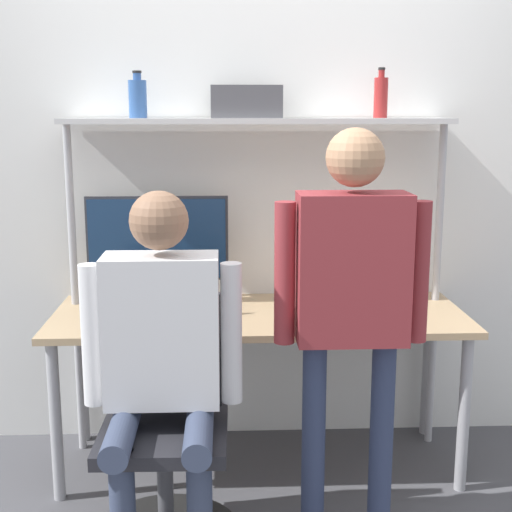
% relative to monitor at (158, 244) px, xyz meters
% --- Properties ---
extents(ground_plane, '(12.00, 12.00, 0.00)m').
position_rel_monitor_xyz_m(ground_plane, '(0.46, -0.54, -1.01)').
color(ground_plane, '#4C4C51').
extents(wall_back, '(8.00, 0.06, 2.70)m').
position_rel_monitor_xyz_m(wall_back, '(0.46, 0.19, 0.34)').
color(wall_back, white).
rests_on(wall_back, ground_plane).
extents(desk, '(1.84, 0.68, 0.73)m').
position_rel_monitor_xyz_m(desk, '(0.46, -0.18, -0.35)').
color(desk, tan).
rests_on(desk, ground_plane).
extents(shelf_unit, '(1.75, 0.28, 1.58)m').
position_rel_monitor_xyz_m(shelf_unit, '(0.46, 0.01, 0.37)').
color(shelf_unit, silver).
rests_on(shelf_unit, ground_plane).
extents(monitor, '(0.65, 0.23, 0.51)m').
position_rel_monitor_xyz_m(monitor, '(0.00, 0.00, 0.00)').
color(monitor, '#333338').
rests_on(monitor, desk).
extents(laptop, '(0.34, 0.26, 0.25)m').
position_rel_monitor_xyz_m(laptop, '(0.01, -0.30, -0.21)').
color(laptop, '#333338').
rests_on(laptop, desk).
extents(cell_phone, '(0.07, 0.15, 0.01)m').
position_rel_monitor_xyz_m(cell_phone, '(0.28, -0.35, -0.28)').
color(cell_phone, '#264C8C').
rests_on(cell_phone, desk).
extents(office_chair, '(0.56, 0.56, 0.93)m').
position_rel_monitor_xyz_m(office_chair, '(0.08, -0.79, -0.72)').
color(office_chair, black).
rests_on(office_chair, ground_plane).
extents(person_seated, '(0.57, 0.46, 1.35)m').
position_rel_monitor_xyz_m(person_seated, '(0.08, -0.83, -0.21)').
color(person_seated, '#38425B').
rests_on(person_seated, ground_plane).
extents(person_standing, '(0.57, 0.21, 1.56)m').
position_rel_monitor_xyz_m(person_standing, '(0.77, -0.74, -0.02)').
color(person_standing, '#2D3856').
rests_on(person_standing, ground_plane).
extents(bottle_blue, '(0.08, 0.08, 0.21)m').
position_rel_monitor_xyz_m(bottle_blue, '(-0.07, 0.01, 0.66)').
color(bottle_blue, '#335999').
rests_on(bottle_blue, shelf_unit).
extents(bottle_red, '(0.06, 0.06, 0.22)m').
position_rel_monitor_xyz_m(bottle_red, '(1.02, 0.01, 0.67)').
color(bottle_red, maroon).
rests_on(bottle_red, shelf_unit).
extents(storage_box, '(0.31, 0.20, 0.14)m').
position_rel_monitor_xyz_m(storage_box, '(0.41, 0.01, 0.65)').
color(storage_box, '#4C4C51').
rests_on(storage_box, shelf_unit).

